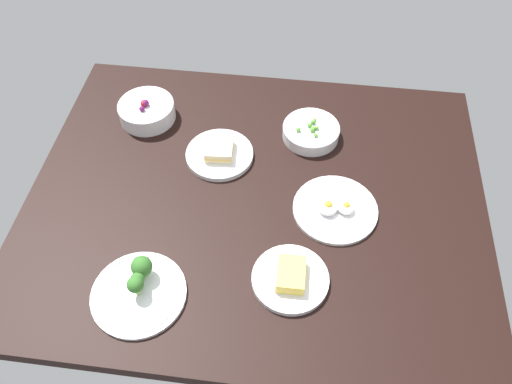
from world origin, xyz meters
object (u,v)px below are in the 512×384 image
Objects in this scene: plate_broccoli at (139,289)px; plate_cheese at (290,278)px; plate_sandwich at (219,153)px; bowl_berries at (147,110)px; bowl_peas at (311,131)px; plate_eggs at (335,209)px.

plate_broccoli is 1.21× the size of plate_cheese.
plate_sandwich is 1.14× the size of bowl_berries.
plate_broccoli is 1.32× the size of bowl_berries.
bowl_peas reaches higher than plate_cheese.
plate_broccoli is at bearing 75.76° from plate_sandwich.
plate_broccoli is 35.43cm from plate_cheese.
plate_broccoli is at bearing 12.06° from plate_cheese.
plate_broccoli is 66.71cm from bowl_peas.
plate_eggs is at bearing -114.47° from plate_cheese.
plate_cheese is (-34.64, -7.40, -0.30)cm from plate_broccoli.
bowl_peas is (-25.32, -11.19, 0.74)cm from plate_sandwich.
bowl_peas is at bearing -73.20° from plate_eggs.
plate_broccoli is at bearing 33.31° from plate_eggs.
plate_cheese is (1.99, 48.36, -0.76)cm from bowl_peas.
plate_broccoli is 1.33× the size of bowl_peas.
plate_sandwich is at bearing -57.88° from plate_cheese.
plate_cheese is at bearing -167.94° from plate_broccoli.
bowl_berries is at bearing -26.09° from plate_eggs.
plate_cheese is at bearing 122.12° from plate_sandwich.
bowl_peas is 0.99× the size of bowl_berries.
bowl_berries is at bearing -28.07° from plate_sandwich.
bowl_peas is at bearing -92.35° from plate_cheese.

